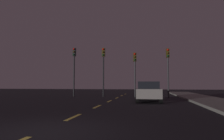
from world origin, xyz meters
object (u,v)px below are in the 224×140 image
object	(u,v)px
traffic_signal_far_left	(74,62)
traffic_signal_center_right	(135,66)
traffic_signal_far_right	(168,63)
traffic_signal_center_left	(103,63)
car_stopped_ahead	(149,91)

from	to	relation	value
traffic_signal_far_left	traffic_signal_center_right	xyz separation A→B (m)	(6.50, -0.00, -0.45)
traffic_signal_center_right	traffic_signal_far_right	distance (m)	3.26
traffic_signal_center_left	traffic_signal_center_right	size ratio (longest dim) A/B	1.13
traffic_signal_far_right	car_stopped_ahead	bearing A→B (deg)	-111.75
traffic_signal_center_left	traffic_signal_center_right	bearing A→B (deg)	-0.02
traffic_signal_far_left	traffic_signal_center_right	size ratio (longest dim) A/B	1.16
traffic_signal_center_right	car_stopped_ahead	world-z (taller)	traffic_signal_center_right
car_stopped_ahead	traffic_signal_center_right	bearing A→B (deg)	105.00
traffic_signal_far_left	traffic_signal_center_right	distance (m)	6.52
traffic_signal_far_right	car_stopped_ahead	size ratio (longest dim) A/B	1.20
traffic_signal_far_left	traffic_signal_far_right	distance (m)	9.76
traffic_signal_far_right	traffic_signal_far_left	bearing A→B (deg)	180.00
traffic_signal_far_left	car_stopped_ahead	world-z (taller)	traffic_signal_far_left
traffic_signal_far_left	traffic_signal_far_right	size ratio (longest dim) A/B	1.08
traffic_signal_center_right	car_stopped_ahead	xyz separation A→B (m)	(1.31, -4.87, -2.42)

